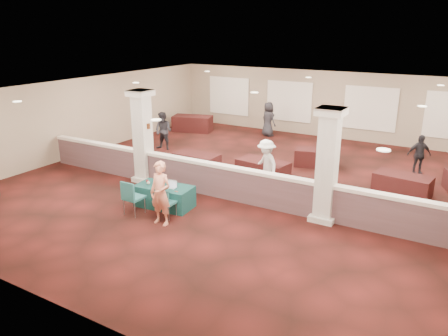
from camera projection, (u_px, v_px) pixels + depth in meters
The scene contains 31 objects.
ground at pixel (252, 185), 15.03m from camera, with size 16.00×16.00×0.00m, color #421310.
wall_back at pixel (328, 105), 21.09m from camera, with size 16.00×0.04×3.20m, color gray.
wall_front at pixel (56, 234), 7.97m from camera, with size 16.00×0.04×3.20m, color gray.
wall_left at pixel (84, 116), 18.38m from camera, with size 0.04×16.00×3.20m, color gray.
ceiling at pixel (254, 92), 14.03m from camera, with size 16.00×16.00×0.02m, color silver.
partition_wall at pixel (231, 183), 13.62m from camera, with size 15.60×0.28×1.10m.
column_left at pixel (143, 136), 14.98m from camera, with size 0.72×0.72×3.20m.
column_right at pixel (327, 165), 11.84m from camera, with size 0.72×0.72×3.20m.
sconce_left at pixel (136, 124), 15.00m from camera, with size 0.12×0.12×0.18m.
sconce_right at pixel (148, 126), 14.73m from camera, with size 0.12×0.12×0.18m.
near_table at pixel (164, 196), 13.16m from camera, with size 1.72×0.86×0.66m, color #0F3836.
conf_chair_main at pixel (165, 201), 12.29m from camera, with size 0.47×0.48×0.90m.
conf_chair_side at pixel (131, 195), 12.49m from camera, with size 0.53×0.53×1.03m.
woman at pixel (161, 193), 11.84m from camera, with size 0.65×0.43×1.80m, color #F7916B.
far_table_front_left at pixel (197, 162), 16.37m from camera, with size 1.70×0.85×0.69m, color black.
far_table_front_center at pixel (263, 171), 15.38m from camera, with size 1.81×0.91×0.73m, color black.
far_table_front_right at pixel (402, 185), 14.02m from camera, with size 1.73×0.86×0.70m, color black.
far_table_back_left at pixel (193, 123), 22.65m from camera, with size 1.97×0.99×0.80m, color black.
far_table_back_center at pixel (317, 158), 16.98m from camera, with size 1.65×0.82×0.67m, color black.
attendee_a at pixel (163, 131), 19.13m from camera, with size 0.80×0.45×1.67m, color black.
attendee_b at pixel (266, 164), 14.53m from camera, with size 1.07×0.49×1.67m, color beige.
attendee_c at pixel (419, 155), 15.92m from camera, with size 0.88×0.42×1.49m, color black.
attendee_d at pixel (268, 119), 21.50m from camera, with size 0.83×0.45×1.69m, color black.
laptop_base at pixel (171, 188), 12.91m from camera, with size 0.30×0.21×0.02m, color silver.
laptop_screen at pixel (173, 183), 12.97m from camera, with size 0.30×0.01×0.20m, color silver.
screen_glow at pixel (173, 184), 12.97m from camera, with size 0.27×0.00×0.17m, color #ADBAD0.
knitting at pixel (161, 188), 12.85m from camera, with size 0.36×0.27×0.03m, color orange.
yarn_cream at pixel (148, 183), 13.17m from camera, with size 0.10×0.10×0.10m, color beige.
yarn_red at pixel (147, 181), 13.35m from camera, with size 0.09×0.09×0.09m, color maroon.
yarn_grey at pixel (155, 181), 13.31m from camera, with size 0.09×0.09×0.09m, color #4B4B50.
scissors at pixel (176, 192), 12.60m from camera, with size 0.11×0.03×0.01m, color red.
Camera 1 is at (6.30, -12.65, 5.22)m, focal length 35.00 mm.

